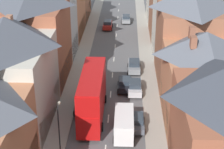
# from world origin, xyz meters

# --- Properties ---
(pavement_left) EXTENTS (2.20, 104.00, 0.14)m
(pavement_left) POSITION_xyz_m (-5.10, 38.00, 0.07)
(pavement_left) COLOR gray
(pavement_left) RESTS_ON ground
(pavement_right) EXTENTS (2.20, 104.00, 0.14)m
(pavement_right) POSITION_xyz_m (5.10, 38.00, 0.07)
(pavement_right) COLOR gray
(pavement_right) RESTS_ON ground
(centre_line_dashes) EXTENTS (0.14, 97.80, 0.01)m
(centre_line_dashes) POSITION_xyz_m (0.00, 36.00, 0.01)
(centre_line_dashes) COLOR silver
(centre_line_dashes) RESTS_ON ground
(terrace_row_left) EXTENTS (8.00, 82.42, 14.59)m
(terrace_row_left) POSITION_xyz_m (-10.18, 28.36, 5.86)
(terrace_row_left) COLOR #A36042
(terrace_row_left) RESTS_ON ground
(terrace_row_right) EXTENTS (8.00, 82.75, 13.83)m
(terrace_row_right) POSITION_xyz_m (10.18, 29.81, 5.85)
(terrace_row_right) COLOR #935138
(terrace_row_right) RESTS_ON ground
(double_decker_bus_lead) EXTENTS (2.74, 10.80, 5.30)m
(double_decker_bus_lead) POSITION_xyz_m (-1.81, 24.44, 2.82)
(double_decker_bus_lead) COLOR #B70F0F
(double_decker_bus_lead) RESTS_ON ground
(car_near_blue) EXTENTS (1.90, 4.38, 1.70)m
(car_near_blue) POSITION_xyz_m (3.10, 37.54, 0.86)
(car_near_blue) COLOR gray
(car_near_blue) RESTS_ON ground
(car_near_silver) EXTENTS (1.90, 4.43, 1.66)m
(car_near_silver) POSITION_xyz_m (3.10, 30.65, 0.84)
(car_near_silver) COLOR #B7BABF
(car_near_silver) RESTS_ON ground
(car_parked_left_a) EXTENTS (1.90, 4.35, 1.69)m
(car_parked_left_a) POSITION_xyz_m (-1.80, 57.95, 0.85)
(car_parked_left_a) COLOR maroon
(car_parked_left_a) RESTS_ON ground
(car_mid_black) EXTENTS (1.90, 3.88, 1.67)m
(car_mid_black) POSITION_xyz_m (1.80, 31.42, 0.84)
(car_mid_black) COLOR black
(car_mid_black) RESTS_ON ground
(car_mid_white) EXTENTS (1.90, 4.35, 1.61)m
(car_mid_white) POSITION_xyz_m (-3.10, 25.90, 0.81)
(car_mid_white) COLOR black
(car_mid_white) RESTS_ON ground
(car_far_grey) EXTENTS (1.90, 4.18, 1.58)m
(car_far_grey) POSITION_xyz_m (1.80, 62.44, 0.80)
(car_far_grey) COLOR gray
(car_far_grey) RESTS_ON ground
(car_parked_right_b) EXTENTS (1.90, 3.90, 1.60)m
(car_parked_right_b) POSITION_xyz_m (3.10, 22.18, 0.80)
(car_parked_right_b) COLOR #4C515B
(car_parked_right_b) RESTS_ON ground
(delivery_van) EXTENTS (2.20, 5.20, 2.41)m
(delivery_van) POSITION_xyz_m (1.80, 20.85, 1.34)
(delivery_van) COLOR white
(delivery_van) RESTS_ON ground
(street_lamp) EXTENTS (0.20, 1.12, 5.50)m
(street_lamp) POSITION_xyz_m (-4.25, 17.01, 3.24)
(street_lamp) COLOR black
(street_lamp) RESTS_ON ground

